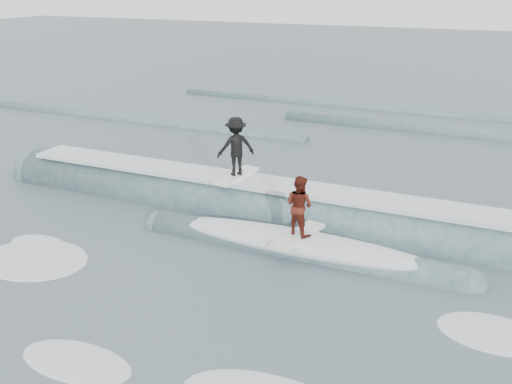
% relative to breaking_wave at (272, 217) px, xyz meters
% --- Properties ---
extents(ground, '(160.00, 160.00, 0.00)m').
position_rel_breaking_wave_xyz_m(ground, '(-0.27, -4.97, -0.05)').
color(ground, '#394E53').
rests_on(ground, ground).
extents(breaking_wave, '(21.10, 3.80, 2.04)m').
position_rel_breaking_wave_xyz_m(breaking_wave, '(0.00, 0.00, 0.00)').
color(breaking_wave, '#345458').
rests_on(breaking_wave, ground).
extents(surfer_black, '(1.37, 2.05, 1.98)m').
position_rel_breaking_wave_xyz_m(surfer_black, '(-1.41, 0.33, 2.02)').
color(surfer_black, white).
rests_on(surfer_black, ground).
extents(surfer_red, '(0.98, 2.07, 1.78)m').
position_rel_breaking_wave_xyz_m(surfer_red, '(1.54, -1.87, 1.26)').
color(surfer_red, white).
rests_on(surfer_red, ground).
extents(whitewater, '(14.14, 5.85, 0.10)m').
position_rel_breaking_wave_xyz_m(whitewater, '(-0.44, -6.23, -0.05)').
color(whitewater, white).
rests_on(whitewater, ground).
extents(far_swells, '(41.52, 8.65, 0.80)m').
position_rel_breaking_wave_xyz_m(far_swells, '(-1.97, 12.68, -0.05)').
color(far_swells, '#345458').
rests_on(far_swells, ground).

